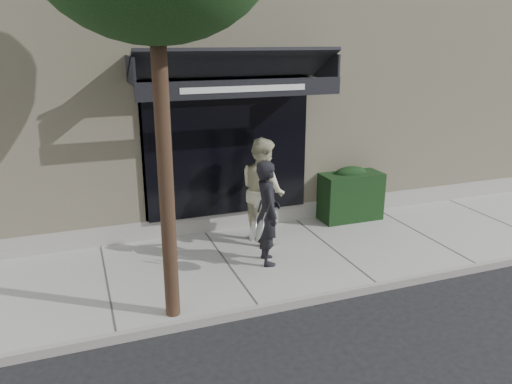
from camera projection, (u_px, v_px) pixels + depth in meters
name	position (u px, v px, depth m)	size (l,w,h in m)	color
ground	(330.00, 253.00, 9.27)	(80.00, 80.00, 0.00)	black
sidewalk	(331.00, 250.00, 9.25)	(20.00, 3.00, 0.12)	gray
curb	(378.00, 287.00, 7.86)	(20.00, 0.10, 0.14)	gray
building_facade	(243.00, 82.00, 12.89)	(14.30, 8.04, 5.64)	beige
hedge	(350.00, 194.00, 10.55)	(1.30, 0.70, 1.14)	black
pedestrian_front	(267.00, 213.00, 8.35)	(0.76, 0.89, 1.80)	black
pedestrian_back	(263.00, 190.00, 9.32)	(0.86, 1.05, 1.97)	beige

